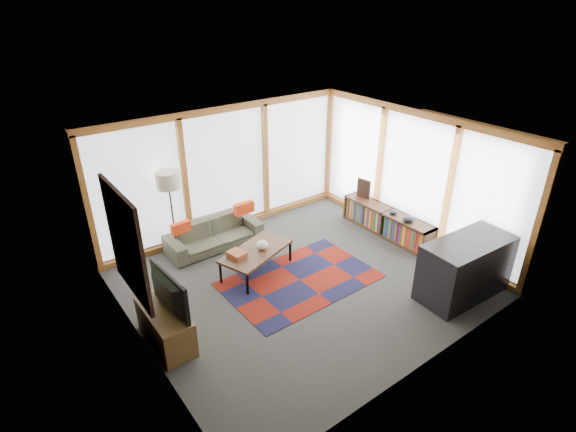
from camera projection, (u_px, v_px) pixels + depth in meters
ground at (302, 281)px, 7.78m from camera, size 5.50×5.50×0.00m
room_envelope at (305, 182)px, 7.75m from camera, size 5.52×5.02×2.62m
rug at (300, 280)px, 7.80m from camera, size 2.59×1.68×0.01m
sofa at (214, 234)px, 8.72m from camera, size 1.86×0.73×0.54m
pillow_left at (181, 228)px, 8.17m from camera, size 0.38×0.15×0.20m
pillow_right at (244, 208)px, 8.87m from camera, size 0.42×0.13×0.23m
floor_lamp at (173, 216)px, 8.13m from camera, size 0.43×0.43×1.70m
coffee_table at (257, 261)px, 7.94m from camera, size 1.48×1.06×0.44m
book_stack at (237, 255)px, 7.62m from camera, size 0.29×0.34×0.10m
vase at (262, 245)px, 7.83m from camera, size 0.22×0.22×0.17m
bookshelf at (387, 222)px, 9.16m from camera, size 0.39×2.15×0.54m
bowl_a at (409, 219)px, 8.59m from camera, size 0.24×0.24×0.11m
bowl_b at (393, 212)px, 8.88m from camera, size 0.18×0.18×0.08m
shelf_picture at (364, 189)px, 9.52m from camera, size 0.09×0.32×0.41m
tv_console at (166, 326)px, 6.32m from camera, size 0.46×1.10×0.55m
television at (162, 294)px, 6.07m from camera, size 0.19×1.02×0.58m
bar_counter at (465, 268)px, 7.25m from camera, size 1.60×0.81×0.99m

